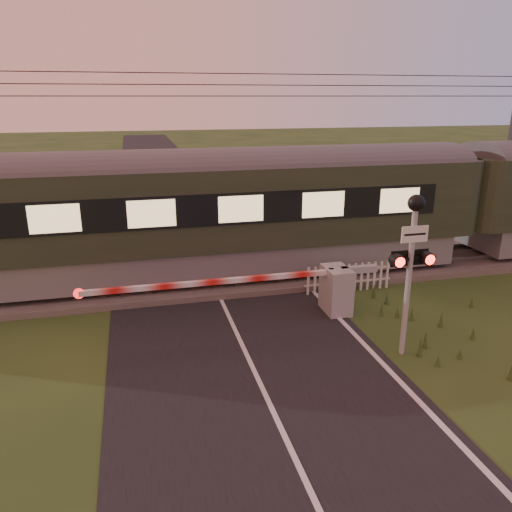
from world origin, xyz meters
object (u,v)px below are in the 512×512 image
object	(u,v)px
crossing_signal	(412,248)
picket_fence	(348,278)
catenary_mast	(512,148)
boom_gate	(324,288)
train	(459,200)

from	to	relation	value
crossing_signal	picket_fence	xyz separation A→B (m)	(0.35, 3.74, -2.04)
picket_fence	catenary_mast	xyz separation A→B (m)	(8.51, 4.12, 3.15)
boom_gate	picket_fence	distance (m)	1.81
boom_gate	picket_fence	world-z (taller)	boom_gate
train	catenary_mast	size ratio (longest dim) A/B	5.84
train	crossing_signal	size ratio (longest dim) A/B	11.15
train	crossing_signal	world-z (taller)	train
picket_fence	boom_gate	bearing A→B (deg)	-135.39
boom_gate	catenary_mast	world-z (taller)	catenary_mast
boom_gate	catenary_mast	size ratio (longest dim) A/B	1.11
crossing_signal	picket_fence	world-z (taller)	crossing_signal
crossing_signal	catenary_mast	distance (m)	11.90
train	picket_fence	world-z (taller)	train
train	picket_fence	distance (m)	5.42
crossing_signal	catenary_mast	bearing A→B (deg)	41.58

